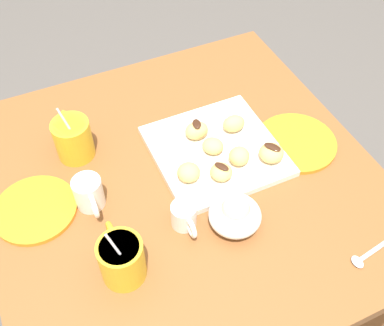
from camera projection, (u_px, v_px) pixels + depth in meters
ground_plane at (186, 312)px, 1.58m from camera, size 8.00×8.00×0.00m
dining_table at (183, 215)px, 1.13m from camera, size 0.85×0.84×0.73m
pastry_plate_square at (216, 151)px, 1.06m from camera, size 0.27×0.27×0.02m
coffee_mug_mustard_left at (121, 258)px, 0.84m from camera, size 0.12×0.08×0.14m
coffee_mug_mustard_right at (73, 137)px, 1.03m from camera, size 0.12×0.08×0.14m
cream_pitcher_white at (89, 192)px, 0.95m from camera, size 0.10×0.06×0.07m
ice_cream_bowl at (235, 214)px, 0.92m from camera, size 0.11×0.11×0.08m
chocolate_sauce_pitcher at (184, 215)px, 0.92m from camera, size 0.09×0.05×0.06m
saucer_orange_left at (296, 142)px, 1.08m from camera, size 0.19×0.19×0.01m
saucer_orange_right at (35, 209)px, 0.96m from camera, size 0.17×0.17×0.01m
loose_spoon_near_saucer at (375, 250)px, 0.90m from camera, size 0.04×0.16×0.01m
beignet_0 at (239, 156)px, 1.02m from camera, size 0.07×0.07×0.04m
beignet_1 at (271, 153)px, 1.02m from camera, size 0.08×0.08×0.04m
chocolate_drizzle_1 at (273, 147)px, 1.01m from camera, size 0.04×0.04×0.00m
beignet_2 at (221, 172)px, 0.99m from camera, size 0.07×0.07×0.03m
chocolate_drizzle_2 at (222, 166)px, 0.98m from camera, size 0.04×0.03×0.00m
beignet_3 at (213, 146)px, 1.04m from camera, size 0.07×0.06×0.03m
beignet_4 at (197, 130)px, 1.07m from camera, size 0.05×0.06×0.04m
chocolate_drizzle_4 at (197, 124)px, 1.05m from camera, size 0.03×0.03×0.00m
beignet_5 at (234, 124)px, 1.08m from camera, size 0.04×0.05×0.04m
beignet_6 at (189, 172)px, 0.99m from camera, size 0.06×0.06×0.04m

